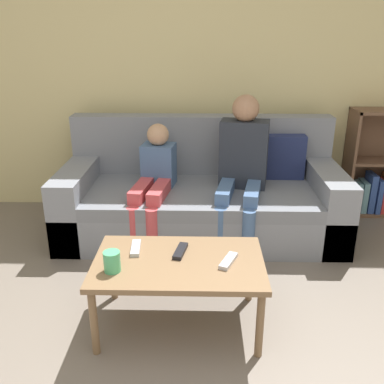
% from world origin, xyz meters
% --- Properties ---
extents(wall_back, '(12.00, 0.06, 2.60)m').
position_xyz_m(wall_back, '(0.00, 2.73, 1.30)').
color(wall_back, beige).
rests_on(wall_back, ground_plane).
extents(couch, '(2.17, 0.95, 0.88)m').
position_xyz_m(couch, '(0.12, 2.17, 0.28)').
color(couch, gray).
rests_on(couch, ground_plane).
extents(bookshelf, '(0.67, 0.28, 0.92)m').
position_xyz_m(bookshelf, '(1.71, 2.57, 0.34)').
color(bookshelf, brown).
rests_on(bookshelf, ground_plane).
extents(coffee_table, '(0.90, 0.56, 0.41)m').
position_xyz_m(coffee_table, '(-0.01, 0.94, 0.36)').
color(coffee_table, brown).
rests_on(coffee_table, ground_plane).
extents(person_adult, '(0.44, 0.69, 1.10)m').
position_xyz_m(person_adult, '(0.42, 2.07, 0.62)').
color(person_adult, '#476693').
rests_on(person_adult, ground_plane).
extents(person_child, '(0.33, 0.67, 0.88)m').
position_xyz_m(person_child, '(-0.24, 2.02, 0.50)').
color(person_child, '#C6474C').
rests_on(person_child, ground_plane).
extents(cup_near, '(0.09, 0.09, 0.11)m').
position_xyz_m(cup_near, '(-0.33, 0.83, 0.46)').
color(cup_near, '#4CB77A').
rests_on(cup_near, coffee_table).
extents(tv_remote_0, '(0.08, 0.18, 0.02)m').
position_xyz_m(tv_remote_0, '(-0.00, 1.02, 0.42)').
color(tv_remote_0, black).
rests_on(tv_remote_0, coffee_table).
extents(tv_remote_1, '(0.11, 0.18, 0.02)m').
position_xyz_m(tv_remote_1, '(0.26, 0.92, 0.42)').
color(tv_remote_1, '#B7B7BC').
rests_on(tv_remote_1, coffee_table).
extents(tv_remote_2, '(0.06, 0.17, 0.02)m').
position_xyz_m(tv_remote_2, '(-0.25, 1.05, 0.42)').
color(tv_remote_2, '#B7B7BC').
rests_on(tv_remote_2, coffee_table).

